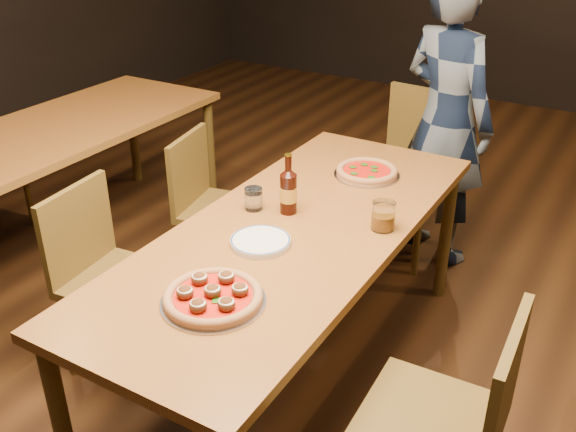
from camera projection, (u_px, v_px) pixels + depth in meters
The scene contains 14 objects.
ground at pixel (294, 375), 2.84m from camera, with size 9.00×9.00×0.00m, color black.
table_main at pixel (294, 243), 2.52m from camera, with size 0.80×2.00×0.75m.
table_left at pixel (54, 140), 3.52m from camera, with size 0.80×2.00×0.75m.
chair_main_nw at pixel (119, 280), 2.73m from camera, with size 0.41×0.41×0.87m, color brown, non-canonical shape.
chair_main_sw at pixel (223, 209), 3.35m from camera, with size 0.39×0.39×0.85m, color brown, non-canonical shape.
chair_main_e at pixel (430, 419), 2.00m from camera, with size 0.42×0.42×0.90m, color brown, non-canonical shape.
chair_end at pixel (405, 174), 3.58m from camera, with size 0.45×0.45×0.97m, color brown, non-canonical shape.
pizza_meatball at pixel (213, 296), 2.03m from camera, with size 0.34×0.34×0.06m.
pizza_margherita at pixel (367, 172), 2.91m from camera, with size 0.30×0.30×0.04m.
plate_stack at pixel (261, 242), 2.36m from camera, with size 0.22×0.22×0.02m, color white.
beer_bottle at pixel (288, 192), 2.56m from camera, with size 0.07×0.07×0.25m.
water_glass at pixel (254, 199), 2.60m from camera, with size 0.07×0.07×0.09m, color white.
amber_glass at pixel (383, 216), 2.45m from camera, with size 0.09×0.09×0.11m, color #A25D12.
diner at pixel (446, 120), 3.43m from camera, with size 0.59×0.39×1.61m, color black.
Camera 1 is at (1.09, -1.89, 1.94)m, focal length 40.00 mm.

